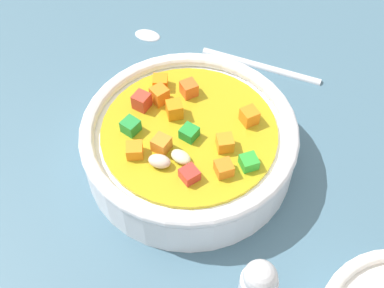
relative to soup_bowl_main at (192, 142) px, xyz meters
The scene contains 3 objects.
ground_plane 3.91cm from the soup_bowl_main, 71.52° to the right, with size 140.00×140.00×2.00cm, color #42667A.
soup_bowl_main is the anchor object (origin of this frame).
spoon 15.88cm from the soup_bowl_main, 15.67° to the right, with size 10.39×22.11×0.88cm.
Camera 1 is at (-29.21, 0.26, 40.38)cm, focal length 46.53 mm.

